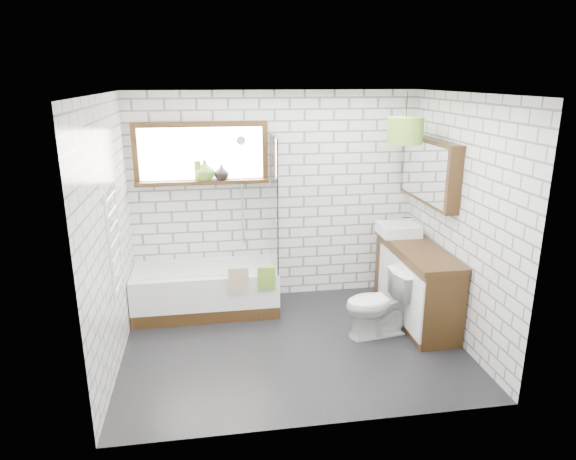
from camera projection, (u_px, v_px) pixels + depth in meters
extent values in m
cube|color=black|center=(293.00, 344.00, 5.29)|extent=(3.40, 2.60, 0.01)
cube|color=white|center=(294.00, 93.00, 4.57)|extent=(3.40, 2.60, 0.01)
cube|color=white|center=(275.00, 197.00, 6.16)|extent=(3.40, 0.01, 2.50)
cube|color=white|center=(323.00, 278.00, 3.69)|extent=(3.40, 0.01, 2.50)
cube|color=white|center=(109.00, 236.00, 4.67)|extent=(0.01, 2.60, 2.50)
cube|color=white|center=(459.00, 220.00, 5.18)|extent=(0.01, 2.60, 2.50)
cube|color=black|center=(201.00, 154.00, 5.83)|extent=(1.52, 0.16, 0.68)
cube|color=white|center=(115.00, 241.00, 4.69)|extent=(0.06, 0.52, 1.00)
cube|color=black|center=(430.00, 171.00, 5.62)|extent=(0.16, 1.20, 0.70)
cylinder|color=silver|center=(242.00, 191.00, 6.03)|extent=(0.02, 0.02, 1.30)
cube|color=white|center=(206.00, 290.00, 5.97)|extent=(1.64, 0.72, 0.53)
cube|color=white|center=(273.00, 202.00, 5.80)|extent=(0.02, 0.72, 1.50)
cube|color=#5E932C|center=(267.00, 278.00, 5.66)|extent=(0.19, 0.05, 0.27)
cube|color=tan|center=(238.00, 280.00, 5.61)|extent=(0.22, 0.06, 0.29)
cube|color=black|center=(416.00, 283.00, 5.74)|extent=(0.48, 1.50, 0.86)
cube|color=white|center=(399.00, 229.00, 6.02)|extent=(0.44, 0.39, 0.13)
cylinder|color=silver|center=(412.00, 224.00, 6.02)|extent=(0.03, 0.03, 0.16)
imported|color=white|center=(378.00, 304.00, 5.38)|extent=(0.50, 0.75, 0.71)
imported|color=olive|center=(205.00, 172.00, 5.87)|extent=(0.26, 0.26, 0.23)
imported|color=black|center=(222.00, 174.00, 5.90)|extent=(0.21, 0.21, 0.18)
cylinder|color=olive|center=(198.00, 173.00, 5.86)|extent=(0.08, 0.08, 0.23)
cylinder|color=#5E932C|center=(405.00, 131.00, 5.39)|extent=(0.38, 0.38, 0.28)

